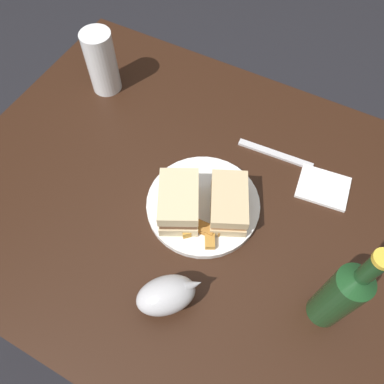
{
  "coord_description": "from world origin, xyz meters",
  "views": [
    {
      "loc": [
        -0.23,
        0.37,
        1.46
      ],
      "look_at": [
        -0.03,
        0.0,
        0.75
      ],
      "focal_mm": 36.12,
      "sensor_mm": 36.0,
      "label": 1
    }
  ],
  "objects_px": {
    "sandwich_half_left": "(179,202)",
    "sandwich_half_right": "(228,204)",
    "pint_glass": "(103,66)",
    "fork": "(275,154)",
    "plate": "(203,204)",
    "cider_bottle": "(341,295)",
    "gravy_boat": "(167,295)",
    "napkin": "(323,187)"
  },
  "relations": [
    {
      "from": "sandwich_half_left",
      "to": "sandwich_half_right",
      "type": "xyz_separation_m",
      "value": [
        -0.09,
        -0.05,
        -0.01
      ]
    },
    {
      "from": "pint_glass",
      "to": "fork",
      "type": "bearing_deg",
      "value": -179.96
    },
    {
      "from": "plate",
      "to": "cider_bottle",
      "type": "height_order",
      "value": "cider_bottle"
    },
    {
      "from": "gravy_boat",
      "to": "cider_bottle",
      "type": "relative_size",
      "value": 0.46
    },
    {
      "from": "sandwich_half_right",
      "to": "cider_bottle",
      "type": "bearing_deg",
      "value": 158.06
    },
    {
      "from": "pint_glass",
      "to": "plate",
      "type": "bearing_deg",
      "value": 152.53
    },
    {
      "from": "sandwich_half_left",
      "to": "pint_glass",
      "type": "distance_m",
      "value": 0.43
    },
    {
      "from": "sandwich_half_right",
      "to": "pint_glass",
      "type": "height_order",
      "value": "pint_glass"
    },
    {
      "from": "sandwich_half_left",
      "to": "napkin",
      "type": "relative_size",
      "value": 1.29
    },
    {
      "from": "pint_glass",
      "to": "fork",
      "type": "height_order",
      "value": "pint_glass"
    },
    {
      "from": "sandwich_half_right",
      "to": "gravy_boat",
      "type": "height_order",
      "value": "same"
    },
    {
      "from": "plate",
      "to": "gravy_boat",
      "type": "relative_size",
      "value": 1.92
    },
    {
      "from": "plate",
      "to": "cider_bottle",
      "type": "distance_m",
      "value": 0.33
    },
    {
      "from": "sandwich_half_left",
      "to": "napkin",
      "type": "bearing_deg",
      "value": -140.46
    },
    {
      "from": "sandwich_half_left",
      "to": "pint_glass",
      "type": "xyz_separation_m",
      "value": [
        0.35,
        -0.24,
        0.02
      ]
    },
    {
      "from": "plate",
      "to": "sandwich_half_left",
      "type": "bearing_deg",
      "value": 49.02
    },
    {
      "from": "plate",
      "to": "cider_bottle",
      "type": "xyz_separation_m",
      "value": [
        -0.3,
        0.09,
        0.1
      ]
    },
    {
      "from": "gravy_boat",
      "to": "fork",
      "type": "height_order",
      "value": "gravy_boat"
    },
    {
      "from": "sandwich_half_right",
      "to": "fork",
      "type": "bearing_deg",
      "value": -99.53
    },
    {
      "from": "gravy_boat",
      "to": "napkin",
      "type": "xyz_separation_m",
      "value": [
        -0.18,
        -0.38,
        -0.04
      ]
    },
    {
      "from": "gravy_boat",
      "to": "pint_glass",
      "type": "bearing_deg",
      "value": -44.5
    },
    {
      "from": "plate",
      "to": "napkin",
      "type": "bearing_deg",
      "value": -142.34
    },
    {
      "from": "napkin",
      "to": "cider_bottle",
      "type": "bearing_deg",
      "value": 108.09
    },
    {
      "from": "sandwich_half_right",
      "to": "pint_glass",
      "type": "distance_m",
      "value": 0.48
    },
    {
      "from": "plate",
      "to": "napkin",
      "type": "height_order",
      "value": "plate"
    },
    {
      "from": "napkin",
      "to": "sandwich_half_right",
      "type": "bearing_deg",
      "value": 44.9
    },
    {
      "from": "plate",
      "to": "napkin",
      "type": "xyz_separation_m",
      "value": [
        -0.22,
        -0.17,
        -0.0
      ]
    },
    {
      "from": "napkin",
      "to": "pint_glass",
      "type": "bearing_deg",
      "value": -3.37
    },
    {
      "from": "napkin",
      "to": "sandwich_half_left",
      "type": "bearing_deg",
      "value": 39.54
    },
    {
      "from": "plate",
      "to": "fork",
      "type": "height_order",
      "value": "plate"
    },
    {
      "from": "gravy_boat",
      "to": "fork",
      "type": "xyz_separation_m",
      "value": [
        -0.05,
        -0.42,
        -0.04
      ]
    },
    {
      "from": "gravy_boat",
      "to": "napkin",
      "type": "bearing_deg",
      "value": -115.19
    },
    {
      "from": "sandwich_half_right",
      "to": "plate",
      "type": "bearing_deg",
      "value": 5.65
    },
    {
      "from": "sandwich_half_right",
      "to": "cider_bottle",
      "type": "distance_m",
      "value": 0.27
    },
    {
      "from": "cider_bottle",
      "to": "fork",
      "type": "xyz_separation_m",
      "value": [
        0.21,
        -0.3,
        -0.11
      ]
    },
    {
      "from": "plate",
      "to": "napkin",
      "type": "distance_m",
      "value": 0.27
    },
    {
      "from": "gravy_boat",
      "to": "cider_bottle",
      "type": "bearing_deg",
      "value": -155.38
    },
    {
      "from": "plate",
      "to": "sandwich_half_right",
      "type": "xyz_separation_m",
      "value": [
        -0.05,
        -0.01,
        0.04
      ]
    },
    {
      "from": "gravy_boat",
      "to": "sandwich_half_right",
      "type": "bearing_deg",
      "value": -94.64
    },
    {
      "from": "sandwich_half_right",
      "to": "pint_glass",
      "type": "bearing_deg",
      "value": -23.96
    },
    {
      "from": "cider_bottle",
      "to": "napkin",
      "type": "relative_size",
      "value": 2.49
    },
    {
      "from": "plate",
      "to": "fork",
      "type": "distance_m",
      "value": 0.22
    }
  ]
}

